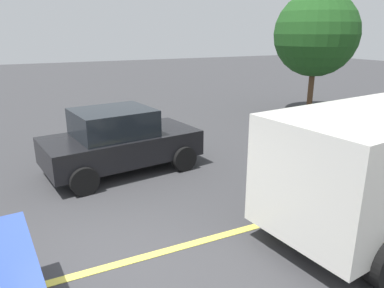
{
  "coord_description": "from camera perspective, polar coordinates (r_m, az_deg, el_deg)",
  "views": [
    {
      "loc": [
        -0.87,
        -4.75,
        3.42
      ],
      "look_at": [
        1.97,
        1.04,
        1.41
      ],
      "focal_mm": 33.71,
      "sensor_mm": 36.0,
      "label": 1
    }
  ],
  "objects": [
    {
      "name": "lane_marking_centre",
      "position": [
        7.01,
        11.63,
        -12.2
      ],
      "size": [
        28.0,
        0.16,
        0.01
      ],
      "primitive_type": "cube",
      "color": "#E0D14C"
    },
    {
      "name": "tree_left_verge",
      "position": [
        16.54,
        19.04,
        16.1
      ],
      "size": [
        3.5,
        3.5,
        5.08
      ],
      "color": "#513823",
      "rests_on": "ground_plane"
    },
    {
      "name": "ground_plane",
      "position": [
        5.92,
        -13.51,
        -18.55
      ],
      "size": [
        80.0,
        80.0,
        0.0
      ],
      "primitive_type": "plane",
      "color": "#38383A"
    },
    {
      "name": "car_black_approaching",
      "position": [
        9.24,
        -11.42,
        0.58
      ],
      "size": [
        4.02,
        2.46,
        1.62
      ],
      "color": "black",
      "rests_on": "ground_plane"
    }
  ]
}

